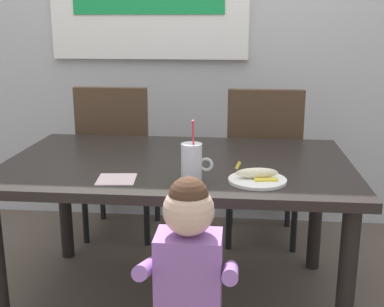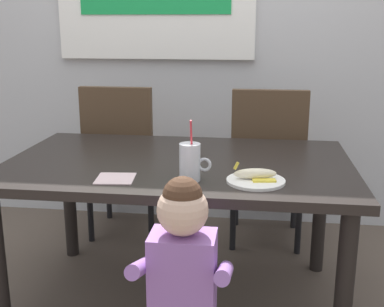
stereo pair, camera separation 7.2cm
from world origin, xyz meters
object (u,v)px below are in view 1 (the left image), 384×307
toddler_standing (189,266)px  paper_napkin (117,179)px  dining_table (178,178)px  dining_chair_left (118,154)px  dining_chair_right (263,158)px  snack_plate (257,180)px  milk_cup (192,164)px  peeled_banana (257,173)px

toddler_standing → paper_napkin: (-0.32, 0.35, 0.18)m
dining_table → paper_napkin: paper_napkin is taller
dining_chair_left → dining_chair_right: same height
dining_chair_right → snack_plate: 0.99m
snack_plate → paper_napkin: (-0.56, -0.03, -0.00)m
dining_chair_right → snack_plate: size_ratio=4.17×
dining_chair_left → milk_cup: dining_chair_left is taller
dining_table → paper_napkin: 0.38m
dining_chair_right → milk_cup: bearing=71.7°
milk_cup → peeled_banana: 0.26m
toddler_standing → snack_plate: 0.48m
peeled_banana → paper_napkin: 0.56m
dining_table → milk_cup: milk_cup is taller
dining_table → dining_chair_left: bearing=123.2°
paper_napkin → peeled_banana: bearing=4.2°
dining_chair_left → snack_plate: size_ratio=4.17×
dining_chair_right → snack_plate: dining_chair_right is taller
dining_chair_left → paper_napkin: (0.25, -1.01, 0.17)m
dining_chair_left → peeled_banana: dining_chair_left is taller
dining_table → dining_chair_right: bearing=59.0°
snack_plate → toddler_standing: bearing=-121.7°
dining_table → toddler_standing: size_ratio=1.85×
dining_chair_left → toddler_standing: dining_chair_left is taller
dining_table → dining_chair_right: (0.42, 0.69, -0.08)m
peeled_banana → paper_napkin: size_ratio=1.17×
dining_chair_left → toddler_standing: bearing=113.0°
dining_table → dining_chair_left: 0.84m
dining_table → milk_cup: (0.09, -0.29, 0.15)m
dining_table → snack_plate: (0.35, -0.28, 0.09)m
dining_chair_right → toddler_standing: dining_chair_right is taller
dining_chair_right → toddler_standing: 1.38m
dining_chair_right → toddler_standing: (-0.30, -1.35, -0.02)m
toddler_standing → paper_napkin: 0.51m
dining_chair_right → snack_plate: (-0.07, -0.97, 0.17)m
dining_chair_left → snack_plate: dining_chair_left is taller
snack_plate → milk_cup: bearing=-177.7°
dining_chair_left → toddler_standing: size_ratio=1.15×
dining_table → paper_napkin: (-0.21, -0.31, 0.09)m
toddler_standing → dining_chair_right: bearing=77.5°
dining_table → toddler_standing: toddler_standing is taller
peeled_banana → snack_plate: bearing=-83.9°
dining_table → milk_cup: 0.34m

